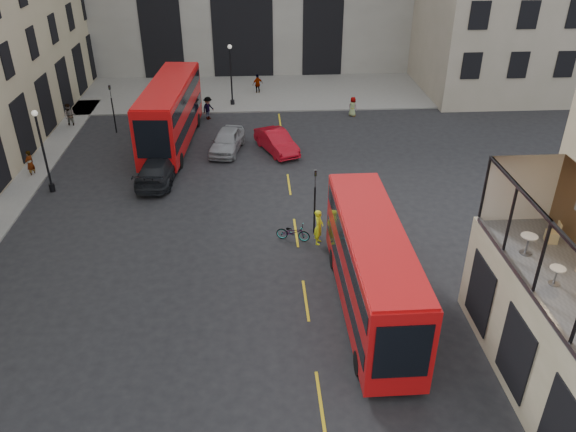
{
  "coord_description": "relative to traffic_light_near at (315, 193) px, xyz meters",
  "views": [
    {
      "loc": [
        -4.12,
        -14.46,
        16.27
      ],
      "look_at": [
        -2.66,
        8.66,
        3.0
      ],
      "focal_mm": 35.0,
      "sensor_mm": 36.0,
      "label": 1
    }
  ],
  "objects": [
    {
      "name": "ground",
      "position": [
        1.0,
        -12.0,
        -2.42
      ],
      "size": [
        140.0,
        140.0,
        0.0
      ],
      "primitive_type": "plane",
      "color": "black",
      "rests_on": "ground"
    },
    {
      "name": "host_frontage",
      "position": [
        7.5,
        -12.0,
        -0.17
      ],
      "size": [
        3.0,
        11.0,
        4.5
      ],
      "primitive_type": "cube",
      "color": "#C6B794",
      "rests_on": "ground"
    },
    {
      "name": "cafe_floor",
      "position": [
        7.5,
        -12.0,
        2.12
      ],
      "size": [
        3.0,
        10.0,
        0.1
      ],
      "primitive_type": "cube",
      "color": "slate",
      "rests_on": "host_frontage"
    },
    {
      "name": "pavement_far",
      "position": [
        -5.0,
        26.0,
        -2.36
      ],
      "size": [
        40.0,
        12.0,
        0.12
      ],
      "primitive_type": "cube",
      "color": "slate",
      "rests_on": "ground"
    },
    {
      "name": "traffic_light_near",
      "position": [
        0.0,
        0.0,
        0.0
      ],
      "size": [
        0.16,
        0.2,
        3.8
      ],
      "color": "black",
      "rests_on": "ground"
    },
    {
      "name": "traffic_light_far",
      "position": [
        -14.0,
        16.0,
        0.0
      ],
      "size": [
        0.16,
        0.2,
        3.8
      ],
      "color": "black",
      "rests_on": "ground"
    },
    {
      "name": "street_lamp_a",
      "position": [
        -16.0,
        6.0,
        -0.03
      ],
      "size": [
        0.36,
        0.36,
        5.33
      ],
      "color": "black",
      "rests_on": "ground"
    },
    {
      "name": "street_lamp_b",
      "position": [
        -5.0,
        22.0,
        -0.03
      ],
      "size": [
        0.36,
        0.36,
        5.33
      ],
      "color": "black",
      "rests_on": "ground"
    },
    {
      "name": "bus_near",
      "position": [
        1.74,
        -6.85,
        -0.01
      ],
      "size": [
        2.52,
        10.79,
        4.3
      ],
      "color": "#B60C0E",
      "rests_on": "ground"
    },
    {
      "name": "bus_far",
      "position": [
        -9.2,
        13.23,
        0.22
      ],
      "size": [
        3.53,
        11.95,
        4.71
      ],
      "color": "red",
      "rests_on": "ground"
    },
    {
      "name": "car_a",
      "position": [
        -5.14,
        11.75,
        -1.61
      ],
      "size": [
        2.85,
        5.05,
        1.62
      ],
      "primitive_type": "imported",
      "rotation": [
        0.0,
        0.0,
        -0.21
      ],
      "color": "gray",
      "rests_on": "ground"
    },
    {
      "name": "car_b",
      "position": [
        -1.56,
        11.45,
        -1.65
      ],
      "size": [
        3.32,
        4.95,
        1.54
      ],
      "primitive_type": "imported",
      "rotation": [
        0.0,
        0.0,
        0.4
      ],
      "color": "#A70A17",
      "rests_on": "ground"
    },
    {
      "name": "car_c",
      "position": [
        -9.45,
        7.06,
        -1.62
      ],
      "size": [
        2.71,
        5.7,
        1.6
      ],
      "primitive_type": "imported",
      "rotation": [
        0.0,
        0.0,
        3.06
      ],
      "color": "black",
      "rests_on": "ground"
    },
    {
      "name": "bicycle",
      "position": [
        -1.22,
        -0.72,
        -1.94
      ],
      "size": [
        1.95,
        1.12,
        0.97
      ],
      "primitive_type": "imported",
      "rotation": [
        0.0,
        0.0,
        1.29
      ],
      "color": "gray",
      "rests_on": "ground"
    },
    {
      "name": "cyclist",
      "position": [
        0.12,
        -1.11,
        -1.44
      ],
      "size": [
        0.66,
        0.83,
        1.98
      ],
      "primitive_type": "imported",
      "rotation": [
        0.0,
        0.0,
        1.27
      ],
      "color": "#EEFF1A",
      "rests_on": "ground"
    },
    {
      "name": "pedestrian_a",
      "position": [
        -17.81,
        17.33,
        -1.44
      ],
      "size": [
        1.06,
        0.89,
        1.96
      ],
      "primitive_type": "imported",
      "rotation": [
        0.0,
        0.0,
        -0.16
      ],
      "color": "gray",
      "rests_on": "ground"
    },
    {
      "name": "pedestrian_b",
      "position": [
        -6.91,
        18.63,
        -1.47
      ],
      "size": [
        1.29,
        1.41,
        1.9
      ],
      "primitive_type": "imported",
      "rotation": [
        0.0,
        0.0,
        0.95
      ],
      "color": "gray",
      "rests_on": "ground"
    },
    {
      "name": "pedestrian_c",
      "position": [
        -2.69,
        25.28,
        -1.51
      ],
      "size": [
        1.16,
        0.9,
        1.83
      ],
      "primitive_type": "imported",
      "rotation": [
        0.0,
        0.0,
        3.63
      ],
      "color": "gray",
      "rests_on": "ground"
    },
    {
      "name": "pedestrian_d",
      "position": [
        5.19,
        18.61,
        -1.6
      ],
      "size": [
        0.95,
        0.94,
        1.65
      ],
      "primitive_type": "imported",
      "rotation": [
        0.0,
        0.0,
        2.38
      ],
      "color": "gray",
      "rests_on": "ground"
    },
    {
      "name": "pedestrian_e",
      "position": [
        -18.0,
        8.38,
        -1.53
      ],
      "size": [
        0.65,
        0.77,
        1.79
      ],
      "primitive_type": "imported",
      "rotation": [
        0.0,
        0.0,
        4.3
      ],
      "color": "gray",
      "rests_on": "ground"
    },
    {
      "name": "cafe_table_mid",
      "position": [
        7.05,
        -11.41,
        2.62
      ],
      "size": [
        0.53,
        0.53,
        0.67
      ],
      "color": "white",
      "rests_on": "cafe_floor"
    },
    {
      "name": "cafe_table_far",
      "position": [
        6.89,
        -9.49,
        2.69
      ],
      "size": [
        0.62,
        0.62,
        0.77
      ],
      "color": "beige",
      "rests_on": "cafe_floor"
    },
    {
      "name": "cafe_chair_d",
      "position": [
        8.21,
        -8.77,
        2.44
      ],
      "size": [
        0.51,
        0.51,
        0.87
      ],
      "color": "tan",
      "rests_on": "cafe_floor"
    }
  ]
}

